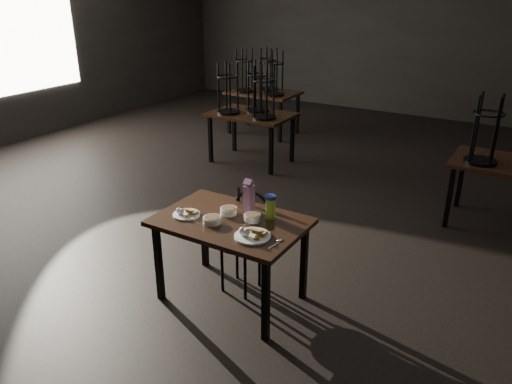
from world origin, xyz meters
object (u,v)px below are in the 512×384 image
Objects in this scene: juice_carton at (249,197)px; water_bottle at (270,207)px; main_table at (231,228)px; bentwood_chair at (245,233)px.

water_bottle is at bearing -5.30° from juice_carton.
juice_carton is (0.04, 0.21, 0.21)m from main_table.
main_table is at bearing -101.24° from juice_carton.
main_table is 0.28m from bentwood_chair.
water_bottle is at bearing -3.34° from bentwood_chair.
water_bottle reaches higher than bentwood_chair.
juice_carton is 1.45× the size of water_bottle.
juice_carton is 0.33× the size of bentwood_chair.
juice_carton is at bearing 174.70° from water_bottle.
main_table is 5.99× the size of water_bottle.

